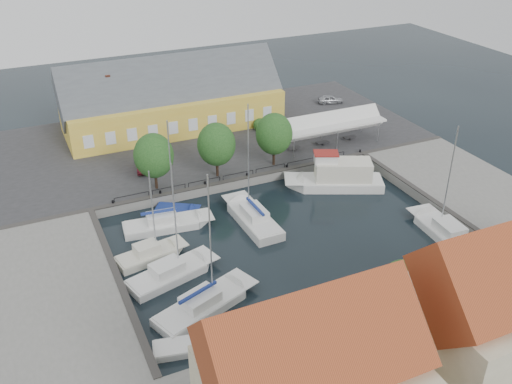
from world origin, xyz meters
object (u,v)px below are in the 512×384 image
warehouse (168,102)px  west_boat_d (204,306)px  tent_canopy (330,124)px  car_red (143,164)px  trawler (338,179)px  west_boat_b (150,256)px  west_boat_a (166,225)px  west_boat_c (171,275)px  launch_sw (185,349)px  east_boat_c (446,234)px  car_silver (330,99)px  center_sailboat (253,219)px  launch_nw (177,211)px

warehouse → west_boat_d: size_ratio=2.32×
tent_canopy → car_red: tent_canopy is taller
tent_canopy → car_red: 23.33m
trawler → west_boat_b: size_ratio=1.21×
west_boat_a → tent_canopy: bearing=20.5°
trawler → west_boat_c: bearing=-159.3°
west_boat_b → west_boat_c: (0.88, -3.49, 0.00)m
car_red → launch_sw: size_ratio=0.77×
trawler → launch_sw: size_ratio=2.20×
west_boat_a → east_boat_c: bearing=-27.8°
west_boat_d → west_boat_c: bearing=103.5°
east_boat_c → west_boat_c: east_boat_c is taller
car_silver → trawler: size_ratio=0.33×
car_silver → center_sailboat: 33.94m
car_silver → west_boat_d: bearing=152.7°
warehouse → trawler: (12.46, -22.58, -3.41)m
west_boat_d → launch_sw: west_boat_d is taller
car_silver → east_boat_c: (-7.74, -34.32, -1.38)m
west_boat_b → west_boat_c: 3.60m
west_boat_c → west_boat_d: 5.16m
car_red → launch_sw: bearing=-84.8°
warehouse → tent_canopy: size_ratio=2.04×
trawler → launch_nw: bearing=172.8°
trawler → west_boat_c: 23.29m
trawler → car_red: bearing=149.1°
center_sailboat → west_boat_c: center_sailboat is taller
trawler → west_boat_b: west_boat_b is taller
car_red → trawler: trawler is taller
west_boat_c → launch_sw: size_ratio=2.22×
west_boat_a → west_boat_d: size_ratio=0.96×
warehouse → car_red: warehouse is taller
car_silver → launch_sw: (-35.37, -38.37, -1.55)m
car_silver → east_boat_c: 35.21m
car_silver → car_red: bearing=123.9°
west_boat_a → trawler: bearing=0.7°
west_boat_b → launch_nw: bearing=56.1°
car_silver → center_sailboat: size_ratio=0.29×
center_sailboat → launch_sw: center_sailboat is taller
warehouse → center_sailboat: center_sailboat is taller
car_red → west_boat_d: size_ratio=0.32×
center_sailboat → west_boat_a: center_sailboat is taller
warehouse → car_silver: (24.40, -1.16, -2.79)m
tent_canopy → launch_sw: tent_canopy is taller
trawler → west_boat_a: size_ratio=0.95×
car_red → west_boat_a: bearing=-80.1°
west_boat_d → launch_nw: 15.73m
east_boat_c → car_silver: bearing=77.3°
west_boat_a → launch_nw: size_ratio=2.44×
tent_canopy → launch_sw: 37.84m
tent_canopy → launch_nw: tent_canopy is taller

